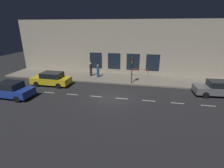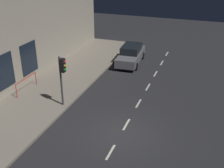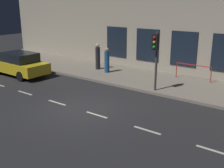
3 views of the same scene
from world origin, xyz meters
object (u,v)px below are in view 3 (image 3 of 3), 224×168
(parked_car_2, at_px, (19,64))
(pedestrian_1, at_px, (107,61))
(pedestrian_0, at_px, (98,57))
(traffic_light, at_px, (156,50))

(parked_car_2, xyz_separation_m, pedestrian_1, (3.80, -4.65, 0.17))
(parked_car_2, height_order, pedestrian_1, pedestrian_1)
(parked_car_2, xyz_separation_m, pedestrian_0, (4.15, -3.54, 0.24))
(traffic_light, bearing_deg, pedestrian_0, 70.02)
(parked_car_2, bearing_deg, pedestrian_1, -50.17)
(parked_car_2, relative_size, pedestrian_1, 2.63)
(traffic_light, bearing_deg, parked_car_2, 102.50)
(traffic_light, relative_size, pedestrian_1, 1.87)
(traffic_light, xyz_separation_m, pedestrian_0, (2.09, 5.75, -1.41))
(parked_car_2, relative_size, pedestrian_0, 2.44)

